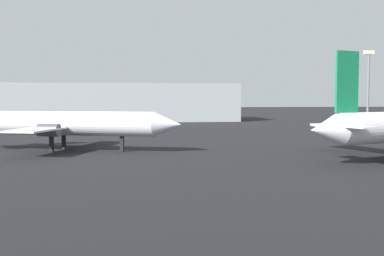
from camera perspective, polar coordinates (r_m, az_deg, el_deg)
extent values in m
cone|color=white|center=(48.44, 15.30, -0.20)|extent=(4.40, 4.20, 3.23)
cube|color=white|center=(49.91, 17.21, 0.24)|extent=(4.30, 7.58, 0.14)
cube|color=#147F4C|center=(50.15, 17.67, 5.17)|extent=(2.72, 1.13, 6.01)
cylinder|color=#4C4C54|center=(60.38, 20.62, -0.18)|extent=(2.97, 2.31, 1.56)
cylinder|color=silver|center=(62.56, -14.52, 0.53)|extent=(22.50, 9.91, 3.01)
cone|color=silver|center=(58.29, -2.85, 0.43)|extent=(4.08, 3.89, 3.01)
cube|color=silver|center=(63.07, -15.45, 0.13)|extent=(9.84, 19.63, 0.20)
cylinder|color=#4C4C54|center=(66.12, -13.53, 0.19)|extent=(2.89, 2.24, 1.53)
cylinder|color=#4C4C54|center=(59.50, -16.40, -0.24)|extent=(2.89, 2.24, 1.53)
cube|color=black|center=(60.05, -8.19, -1.87)|extent=(0.53, 0.53, 1.92)
cube|color=black|center=(64.75, -14.77, -1.55)|extent=(0.53, 0.53, 1.92)
cube|color=black|center=(61.71, -16.11, -1.83)|extent=(0.53, 0.53, 1.92)
cylinder|color=slate|center=(114.16, 19.89, 4.11)|extent=(0.50, 0.50, 16.04)
cube|color=#F2EACC|center=(114.56, 19.98, 8.33)|extent=(2.40, 0.50, 0.80)
cube|color=#999EA3|center=(139.49, -13.62, 2.93)|extent=(89.71, 22.13, 10.31)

